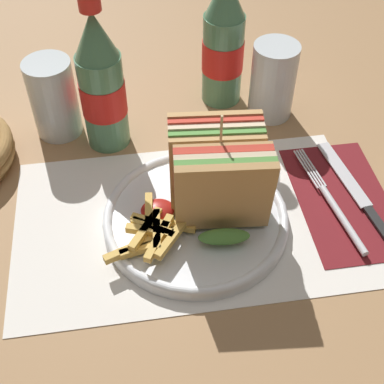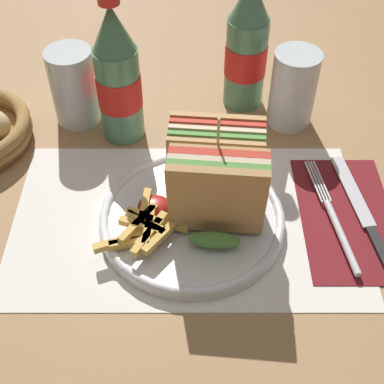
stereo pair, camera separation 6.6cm
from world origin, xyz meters
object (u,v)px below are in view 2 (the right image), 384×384
(fork, at_px, (338,224))
(glass_far, at_px, (75,87))
(glass_near, at_px, (294,89))
(coke_bottle_far, at_px, (248,47))
(plate_main, at_px, (192,220))
(coke_bottle_near, at_px, (119,78))
(club_sandwich, at_px, (218,180))
(knife, at_px, (366,216))

(fork, xyz_separation_m, glass_far, (-0.36, 0.22, 0.05))
(glass_near, bearing_deg, coke_bottle_far, 143.90)
(plate_main, bearing_deg, coke_bottle_near, 118.89)
(fork, relative_size, glass_far, 1.63)
(coke_bottle_far, height_order, glass_far, coke_bottle_far)
(coke_bottle_far, xyz_separation_m, glass_far, (-0.25, -0.04, -0.04))
(club_sandwich, relative_size, coke_bottle_near, 0.65)
(plate_main, height_order, knife, plate_main)
(coke_bottle_far, xyz_separation_m, glass_near, (0.07, -0.05, -0.04))
(coke_bottle_near, distance_m, glass_near, 0.25)
(plate_main, distance_m, glass_far, 0.28)
(coke_bottle_near, xyz_separation_m, glass_far, (-0.07, 0.03, -0.04))
(fork, height_order, knife, fork)
(fork, bearing_deg, knife, 13.48)
(club_sandwich, distance_m, coke_bottle_far, 0.26)
(fork, distance_m, glass_near, 0.22)
(knife, distance_m, coke_bottle_near, 0.38)
(plate_main, height_order, glass_near, glass_near)
(knife, bearing_deg, glass_far, 144.22)
(club_sandwich, height_order, glass_near, club_sandwich)
(plate_main, relative_size, coke_bottle_near, 1.02)
(knife, bearing_deg, coke_bottle_near, 143.71)
(coke_bottle_far, bearing_deg, plate_main, -107.70)
(glass_far, bearing_deg, coke_bottle_near, -25.02)
(knife, bearing_deg, fork, -166.52)
(fork, xyz_separation_m, coke_bottle_near, (-0.28, 0.19, 0.09))
(coke_bottle_near, relative_size, glass_near, 1.95)
(club_sandwich, distance_m, glass_near, 0.23)
(plate_main, xyz_separation_m, club_sandwich, (0.03, 0.01, 0.06))
(fork, height_order, coke_bottle_far, coke_bottle_far)
(coke_bottle_far, relative_size, glass_near, 1.95)
(knife, height_order, glass_far, glass_far)
(club_sandwich, relative_size, fork, 0.77)
(glass_near, distance_m, glass_far, 0.32)
(knife, height_order, glass_near, glass_near)
(fork, xyz_separation_m, coke_bottle_far, (-0.10, 0.26, 0.09))
(coke_bottle_near, xyz_separation_m, coke_bottle_far, (0.18, 0.08, 0.00))
(coke_bottle_far, relative_size, glass_far, 1.95)
(glass_far, bearing_deg, knife, -27.37)
(plate_main, distance_m, glass_near, 0.26)
(club_sandwich, bearing_deg, coke_bottle_near, 126.97)
(plate_main, relative_size, club_sandwich, 1.57)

